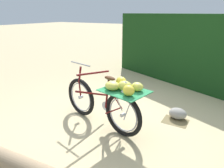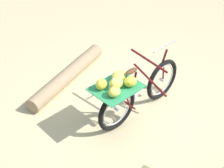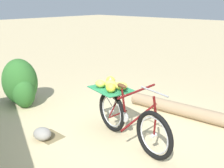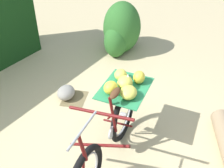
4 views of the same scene
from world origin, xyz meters
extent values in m
plane|color=#C6B284|center=(0.00, 0.00, 0.00)|extent=(60.00, 60.00, 0.00)
torus|color=black|center=(-0.30, 0.28, 0.36)|extent=(0.73, 0.23, 0.73)
torus|color=#B7B7BC|center=(-0.30, 0.28, 0.36)|extent=(0.56, 0.15, 0.57)
cylinder|color=#B7B7BC|center=(-0.30, 0.28, 0.36)|extent=(0.08, 0.09, 0.06)
cylinder|color=#590F0F|center=(0.41, 0.12, 0.53)|extent=(0.19, 0.69, 0.30)
cylinder|color=#590F0F|center=(0.34, 0.14, 0.92)|extent=(0.19, 0.70, 0.11)
cylinder|color=#590F0F|center=(0.03, 0.21, 0.64)|extent=(0.06, 0.12, 0.49)
cylinder|color=#590F0F|center=(-0.12, 0.24, 0.38)|extent=(0.11, 0.38, 0.05)
cylinder|color=#590F0F|center=(-0.16, 0.25, 0.59)|extent=(0.09, 0.32, 0.47)
cylinder|color=#590F0F|center=(0.71, 0.05, 0.81)|extent=(0.06, 0.10, 0.30)
cylinder|color=gray|center=(0.68, 0.06, 1.02)|extent=(0.51, 0.14, 0.02)
ellipsoid|color=#4C2D19|center=(-0.03, 0.22, 0.91)|extent=(0.23, 0.14, 0.06)
cylinder|color=#B7B7BC|center=(0.07, 0.20, 0.40)|extent=(0.16, 0.05, 0.16)
cylinder|color=#B7B7BC|center=(-0.21, 0.26, 0.56)|extent=(0.06, 0.20, 0.39)
cylinder|color=#B7B7BC|center=(-0.41, 0.31, 0.56)|extent=(0.07, 0.24, 0.39)
cube|color=brown|center=(-0.32, 0.29, 0.76)|extent=(0.68, 0.56, 0.02)
cube|color=#287F4C|center=(-0.32, 0.29, 0.78)|extent=(0.78, 0.68, 0.01)
ellipsoid|color=yellow|center=(-0.19, 0.14, 0.86)|extent=(0.23, 0.21, 0.15)
ellipsoid|color=#CCC64C|center=(-0.15, 0.35, 0.85)|extent=(0.23, 0.20, 0.13)
ellipsoid|color=#CCC64C|center=(-0.33, 0.29, 0.86)|extent=(0.22, 0.19, 0.15)
ellipsoid|color=yellow|center=(-0.46, 0.44, 0.86)|extent=(0.17, 0.15, 0.16)
ellipsoid|color=#CCC64C|center=(-0.49, 0.20, 0.85)|extent=(0.19, 0.17, 0.13)
cone|color=white|center=(-0.36, 0.31, 0.87)|extent=(0.17, 0.17, 0.18)
ellipsoid|color=#2D6628|center=(-2.66, -0.12, 0.51)|extent=(0.82, 0.74, 1.02)
ellipsoid|color=#2D6628|center=(-2.94, -0.05, 0.36)|extent=(0.56, 0.51, 0.72)
ellipsoid|color=#2D6628|center=(-2.40, -0.19, 0.33)|extent=(0.51, 0.46, 0.66)
cylinder|color=#4C3823|center=(-2.66, -0.12, 0.10)|extent=(0.08, 0.08, 0.20)
ellipsoid|color=gray|center=(-0.94, -0.73, 0.10)|extent=(0.33, 0.27, 0.20)
cube|color=olive|center=(-0.93, -0.60, 0.00)|extent=(0.44, 0.36, 0.01)
camera|label=1|loc=(-1.61, 2.86, 1.89)|focal=32.98mm
camera|label=2|loc=(-3.31, -1.61, 3.50)|focal=51.42mm
camera|label=3|loc=(2.49, -2.82, 2.20)|focal=41.61mm
camera|label=4|loc=(2.31, 0.63, 2.73)|focal=43.86mm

